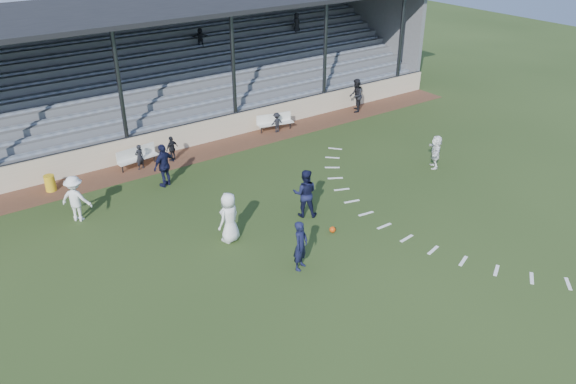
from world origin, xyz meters
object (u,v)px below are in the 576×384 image
at_px(player_navy_lead, 301,246).
at_px(official, 356,96).
at_px(bench_left, 137,155).
at_px(football, 332,230).
at_px(trash_bin, 50,183).
at_px(player_white_lead, 229,217).
at_px(bench_right, 275,121).

relative_size(player_navy_lead, official, 0.93).
xyz_separation_m(player_navy_lead, official, (12.10, 11.00, 0.09)).
bearing_deg(bench_left, football, -76.95).
distance_m(player_navy_lead, official, 16.35).
height_order(football, player_navy_lead, player_navy_lead).
bearing_deg(bench_left, trash_bin, 174.43).
bearing_deg(football, player_white_lead, 153.01).
relative_size(bench_right, player_navy_lead, 1.11).
bearing_deg(official, trash_bin, -48.09).
relative_size(bench_left, bench_right, 1.00).
xyz_separation_m(football, player_navy_lead, (-2.38, -1.17, 0.80)).
height_order(bench_left, football, bench_left).
xyz_separation_m(trash_bin, official, (17.63, 0.09, 0.62)).
distance_m(trash_bin, player_white_lead, 9.14).
xyz_separation_m(bench_right, player_white_lead, (-7.55, -8.27, 0.40)).
bearing_deg(trash_bin, official, 0.28).
bearing_deg(player_navy_lead, trash_bin, 88.50).
xyz_separation_m(trash_bin, player_navy_lead, (5.53, -10.91, 0.54)).
height_order(trash_bin, player_white_lead, player_white_lead).
height_order(player_white_lead, official, official).
distance_m(bench_left, official, 13.58).
distance_m(bench_left, player_navy_lead, 11.20).
relative_size(bench_right, official, 1.04).
bearing_deg(bench_left, player_white_lead, -95.56).
bearing_deg(player_white_lead, football, 131.91).
bearing_deg(official, player_navy_lead, -6.10).
relative_size(bench_left, player_white_lead, 1.04).
xyz_separation_m(football, player_white_lead, (-3.48, 1.77, 0.86)).
distance_m(football, player_navy_lead, 2.77).
xyz_separation_m(bench_right, trash_bin, (-11.98, -0.30, -0.20)).
xyz_separation_m(trash_bin, football, (7.91, -9.74, -0.26)).
relative_size(bench_left, trash_bin, 2.82).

